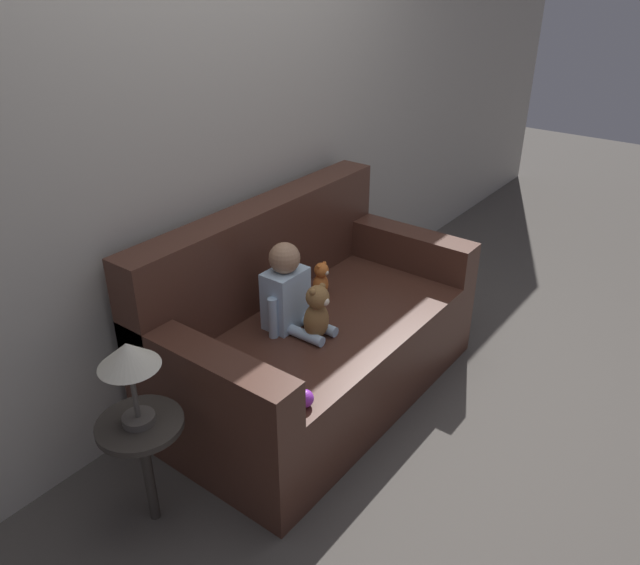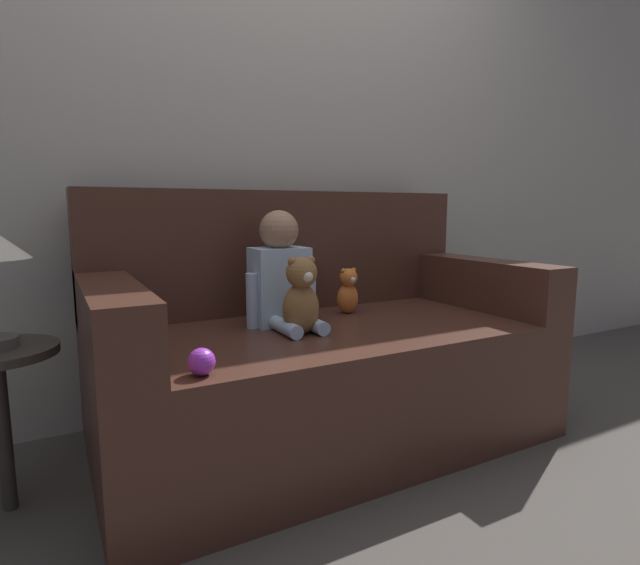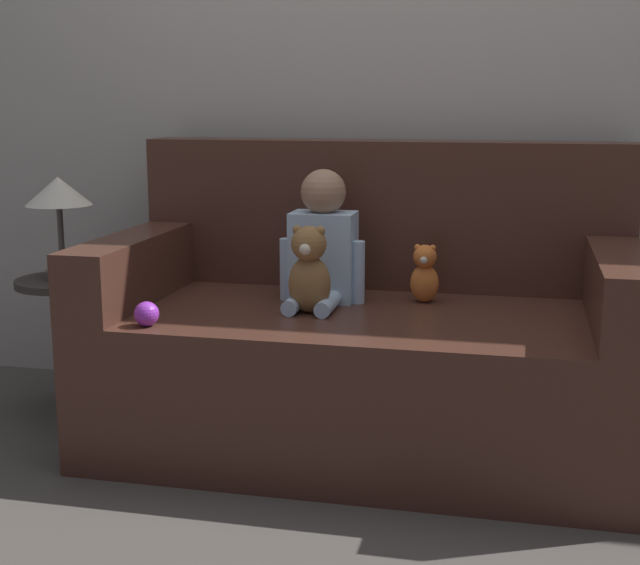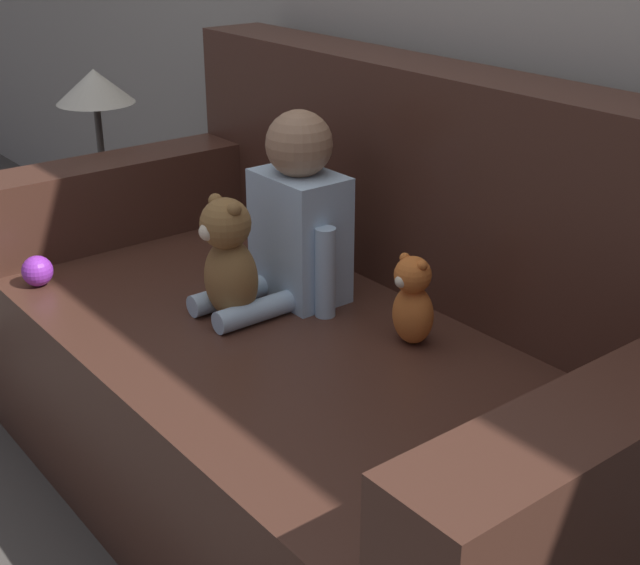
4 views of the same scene
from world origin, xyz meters
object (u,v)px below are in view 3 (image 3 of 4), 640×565
toy_ball (147,314)px  couch (368,340)px  teddy_bear_brown (309,270)px  side_table (61,239)px  plush_toy_side (425,274)px  person_baby (323,246)px

toy_ball → couch: bearing=36.6°
teddy_bear_brown → side_table: (-0.89, 0.14, 0.04)m
side_table → plush_toy_side: bearing=3.9°
couch → teddy_bear_brown: size_ratio=6.16×
person_baby → teddy_bear_brown: 0.18m
teddy_bear_brown → side_table: 0.90m
toy_ball → side_table: side_table is taller
teddy_bear_brown → couch: bearing=46.8°
teddy_bear_brown → toy_ball: teddy_bear_brown is taller
person_baby → toy_ball: (-0.42, -0.43, -0.14)m
person_baby → teddy_bear_brown: size_ratio=1.57×
plush_toy_side → toy_ball: bearing=-147.0°
person_baby → teddy_bear_brown: (-0.00, -0.17, -0.05)m
teddy_bear_brown → side_table: bearing=171.2°
teddy_bear_brown → toy_ball: (-0.42, -0.26, -0.10)m
couch → side_table: bearing=-178.6°
couch → side_table: couch is taller
plush_toy_side → side_table: bearing=-176.1°
teddy_bear_brown → person_baby: bearing=89.2°
person_baby → toy_ball: 0.62m
person_baby → teddy_bear_brown: person_baby is taller
toy_ball → side_table: (-0.48, 0.40, 0.14)m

